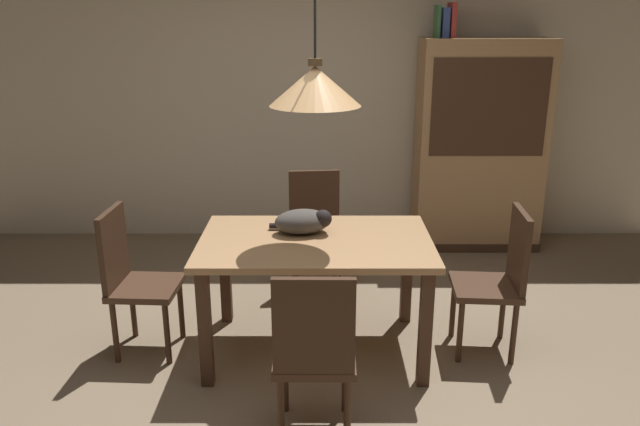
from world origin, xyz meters
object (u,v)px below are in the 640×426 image
(chair_right_side, at_px, (502,276))
(cat_sleeping, at_px, (307,221))
(dining_table, at_px, (318,255))
(chair_left_side, at_px, (135,275))
(chair_far_back, at_px, (318,228))
(book_blue_wide, at_px, (447,23))
(book_green_slim, at_px, (440,21))
(chair_near_front, at_px, (317,350))
(hutch_bookcase, at_px, (482,150))
(pendant_lamp, at_px, (318,85))
(book_red_tall, at_px, (455,20))

(chair_right_side, bearing_deg, cat_sleeping, 174.61)
(dining_table, bearing_deg, chair_left_side, 179.80)
(chair_far_back, relative_size, book_blue_wide, 3.88)
(chair_far_back, xyz_separation_m, chair_right_side, (1.14, -0.88, 0.00))
(chair_right_side, bearing_deg, book_green_slim, 93.83)
(chair_left_side, xyz_separation_m, cat_sleeping, (1.06, 0.10, 0.32))
(chair_near_front, bearing_deg, chair_right_side, 37.71)
(chair_far_back, distance_m, book_green_slim, 2.05)
(chair_near_front, bearing_deg, chair_far_back, 90.22)
(chair_far_back, height_order, hutch_bookcase, hutch_bookcase)
(cat_sleeping, relative_size, pendant_lamp, 0.30)
(hutch_bookcase, distance_m, book_blue_wide, 1.14)
(cat_sleeping, distance_m, book_red_tall, 2.44)
(book_green_slim, height_order, book_blue_wide, book_green_slim)
(cat_sleeping, height_order, pendant_lamp, pendant_lamp)
(chair_far_back, bearing_deg, chair_near_front, -89.78)
(book_blue_wide, distance_m, book_red_tall, 0.07)
(chair_right_side, bearing_deg, chair_far_back, 142.12)
(book_green_slim, height_order, book_red_tall, book_red_tall)
(chair_right_side, height_order, book_blue_wide, book_blue_wide)
(pendant_lamp, bearing_deg, cat_sleeping, 123.49)
(chair_near_front, xyz_separation_m, book_blue_wide, (1.06, 2.76, 1.46))
(chair_left_side, xyz_separation_m, chair_right_side, (2.26, -0.01, 0.00))
(book_green_slim, bearing_deg, dining_table, -118.01)
(dining_table, bearing_deg, chair_right_side, -0.28)
(chair_far_back, xyz_separation_m, book_green_slim, (1.01, 1.01, 1.47))
(cat_sleeping, distance_m, hutch_bookcase, 2.33)
(hutch_bookcase, height_order, book_red_tall, book_red_tall)
(chair_near_front, bearing_deg, chair_left_side, 141.96)
(chair_left_side, height_order, hutch_bookcase, hutch_bookcase)
(chair_near_front, xyz_separation_m, chair_right_side, (1.13, 0.87, 0.00))
(chair_left_side, height_order, chair_far_back, same)
(dining_table, height_order, chair_left_side, chair_left_side)
(book_blue_wide, xyz_separation_m, book_red_tall, (0.06, 0.00, 0.02))
(chair_left_side, xyz_separation_m, book_blue_wide, (2.19, 1.88, 1.46))
(chair_far_back, xyz_separation_m, book_blue_wide, (1.07, 1.01, 1.46))
(chair_near_front, relative_size, book_red_tall, 3.32)
(dining_table, distance_m, chair_left_side, 1.14)
(cat_sleeping, xyz_separation_m, book_red_tall, (1.19, 1.78, 1.16))
(pendant_lamp, height_order, book_blue_wide, pendant_lamp)
(cat_sleeping, height_order, book_blue_wide, book_blue_wide)
(dining_table, xyz_separation_m, chair_left_side, (-1.13, 0.00, -0.14))
(book_blue_wide, bearing_deg, chair_right_side, -87.90)
(cat_sleeping, xyz_separation_m, book_green_slim, (1.07, 1.78, 1.15))
(chair_right_side, xyz_separation_m, pendant_lamp, (-1.13, 0.01, 1.15))
(chair_right_side, height_order, book_green_slim, book_green_slim)
(chair_right_side, height_order, book_red_tall, book_red_tall)
(chair_right_side, bearing_deg, chair_near_front, -142.29)
(dining_table, xyz_separation_m, chair_near_front, (-0.00, -0.88, -0.14))
(dining_table, relative_size, book_green_slim, 5.38)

